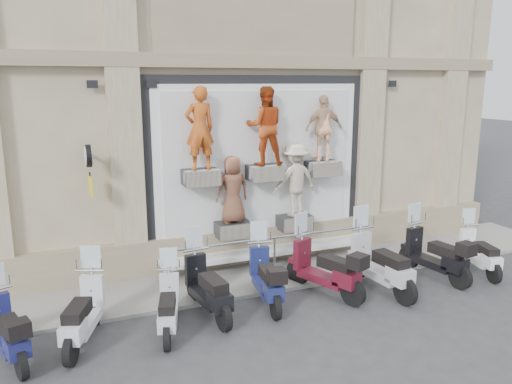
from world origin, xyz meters
TOP-DOWN VIEW (x-y plane):
  - ground at (0.00, 0.00)m, footprint 90.00×90.00m
  - sidewalk at (0.00, 2.10)m, footprint 16.00×2.20m
  - building at (0.00, 7.00)m, footprint 14.00×8.60m
  - shop_vitrine at (0.07, 2.74)m, footprint 5.60×0.89m
  - guard_rail at (0.00, 2.00)m, footprint 5.06×0.10m
  - clock_sign_bracket at (-3.90, 2.47)m, footprint 0.10×0.80m
  - scooter_a at (-5.45, 0.27)m, footprint 1.04×1.89m
  - scooter_b at (-4.30, 0.40)m, footprint 1.19×1.98m
  - scooter_c at (-2.88, 0.23)m, footprint 0.94×1.79m
  - scooter_d at (-2.03, 0.62)m, footprint 0.79×2.03m
  - scooter_e at (-0.79, 0.66)m, footprint 0.85×1.98m
  - scooter_f at (0.50, 0.59)m, footprint 1.29×2.12m
  - scooter_g at (1.70, 0.30)m, footprint 0.80×2.18m
  - scooter_h at (3.28, 0.44)m, footprint 0.86×2.06m
  - scooter_i at (4.49, 0.30)m, footprint 0.93×1.81m

SIDE VIEW (x-z plane):
  - ground at x=0.00m, z-range 0.00..0.00m
  - sidewalk at x=0.00m, z-range 0.00..0.08m
  - guard_rail at x=0.00m, z-range 0.00..0.93m
  - scooter_c at x=-2.88m, z-range 0.00..1.40m
  - scooter_i at x=4.49m, z-range 0.00..1.42m
  - scooter_a at x=-5.45m, z-range 0.00..1.47m
  - scooter_b at x=-4.30m, z-range 0.00..1.55m
  - scooter_e at x=-0.79m, z-range 0.00..1.56m
  - scooter_d at x=-2.03m, z-range 0.00..1.60m
  - scooter_h at x=3.28m, z-range 0.00..1.62m
  - scooter_f at x=0.50m, z-range 0.00..1.66m
  - scooter_g at x=1.70m, z-range 0.00..1.73m
  - shop_vitrine at x=0.07m, z-range 0.28..4.58m
  - clock_sign_bracket at x=-3.90m, z-range 2.29..3.31m
  - building at x=0.00m, z-range 0.00..12.00m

